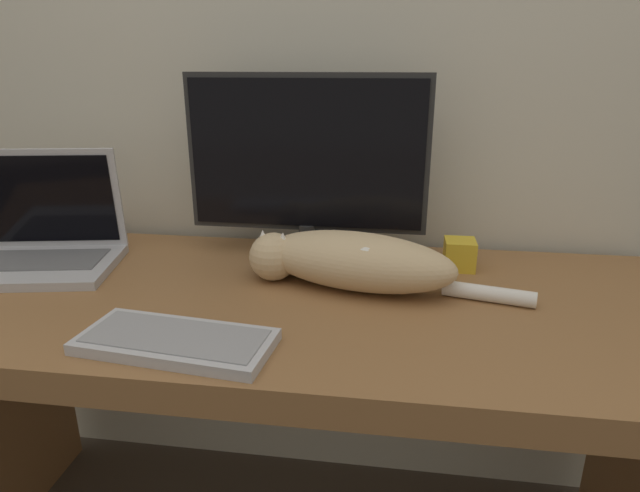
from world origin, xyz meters
TOP-DOWN VIEW (x-y plane):
  - wall_back at (0.00, 0.74)m, footprint 6.40×0.06m
  - desk at (0.00, 0.34)m, footprint 1.64×0.68m
  - monitor at (0.00, 0.56)m, footprint 0.56×0.21m
  - laptop at (-0.60, 0.42)m, footprint 0.37×0.31m
  - external_keyboard at (-0.15, 0.10)m, footprint 0.34×0.18m
  - cat at (0.12, 0.39)m, footprint 0.59×0.24m
  - small_toy at (0.36, 0.54)m, footprint 0.07×0.07m

SIDE VIEW (x-z plane):
  - desk at x=0.00m, z-range 0.22..0.97m
  - external_keyboard at x=-0.15m, z-range 0.74..0.76m
  - small_toy at x=0.36m, z-range 0.74..0.81m
  - laptop at x=-0.60m, z-range 0.66..0.93m
  - cat at x=0.12m, z-range 0.74..0.86m
  - monitor at x=0.00m, z-range 0.74..1.17m
  - wall_back at x=0.00m, z-range 0.00..2.60m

